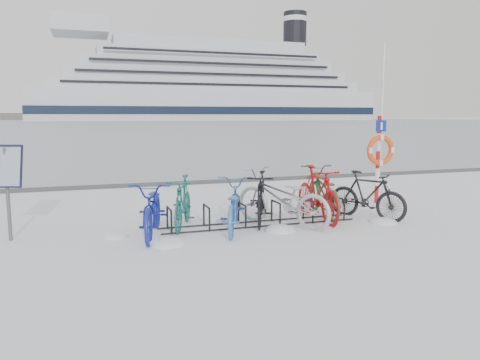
{
  "coord_description": "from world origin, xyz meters",
  "views": [
    {
      "loc": [
        -3.25,
        -8.55,
        2.16
      ],
      "look_at": [
        -0.2,
        0.6,
        0.83
      ],
      "focal_mm": 35.0,
      "sensor_mm": 36.0,
      "label": 1
    }
  ],
  "objects_px": {
    "bike_rack": "(259,216)",
    "cruise_ferry": "(208,90)",
    "info_board": "(6,172)",
    "lifebuoy_station": "(380,150)"
  },
  "relations": [
    {
      "from": "bike_rack",
      "to": "cruise_ferry",
      "type": "bearing_deg",
      "value": 75.72
    },
    {
      "from": "cruise_ferry",
      "to": "info_board",
      "type": "bearing_deg",
      "value": -105.52
    },
    {
      "from": "bike_rack",
      "to": "info_board",
      "type": "distance_m",
      "value": 4.66
    },
    {
      "from": "bike_rack",
      "to": "cruise_ferry",
      "type": "relative_size",
      "value": 0.03
    },
    {
      "from": "bike_rack",
      "to": "lifebuoy_station",
      "type": "height_order",
      "value": "lifebuoy_station"
    },
    {
      "from": "bike_rack",
      "to": "cruise_ferry",
      "type": "xyz_separation_m",
      "value": [
        50.62,
        198.87,
        13.49
      ]
    },
    {
      "from": "info_board",
      "to": "lifebuoy_station",
      "type": "xyz_separation_m",
      "value": [
        8.17,
        1.02,
        0.11
      ]
    },
    {
      "from": "bike_rack",
      "to": "lifebuoy_station",
      "type": "xyz_separation_m",
      "value": [
        3.63,
        1.24,
        1.14
      ]
    },
    {
      "from": "lifebuoy_station",
      "to": "cruise_ferry",
      "type": "xyz_separation_m",
      "value": [
        46.99,
        197.64,
        12.35
      ]
    },
    {
      "from": "lifebuoy_station",
      "to": "info_board",
      "type": "bearing_deg",
      "value": -172.92
    }
  ]
}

